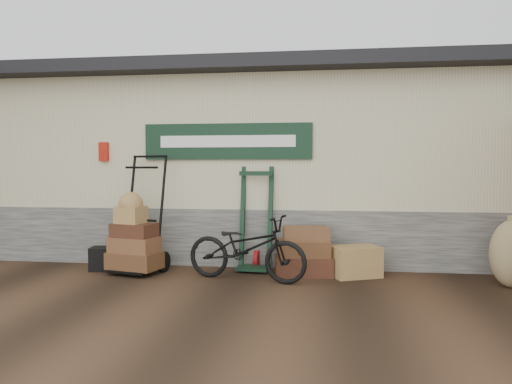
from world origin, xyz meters
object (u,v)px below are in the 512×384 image
at_px(green_barrow, 256,219).
at_px(suitcase_stack, 303,251).
at_px(porter_trolley, 142,212).
at_px(black_trunk, 103,259).
at_px(wicker_hamper, 355,261).
at_px(bicycle, 246,244).

xyz_separation_m(green_barrow, suitcase_stack, (0.74, -0.29, -0.42)).
bearing_deg(porter_trolley, black_trunk, -165.45).
relative_size(porter_trolley, wicker_hamper, 2.67).
bearing_deg(suitcase_stack, wicker_hamper, 0.55).
xyz_separation_m(wicker_hamper, black_trunk, (-3.74, -0.09, -0.04)).
bearing_deg(wicker_hamper, bicycle, -163.15).
relative_size(green_barrow, wicker_hamper, 2.35).
xyz_separation_m(porter_trolley, wicker_hamper, (3.12, 0.08, -0.67)).
bearing_deg(green_barrow, black_trunk, -165.51).
xyz_separation_m(suitcase_stack, bicycle, (-0.76, -0.45, 0.15)).
distance_m(porter_trolley, green_barrow, 1.70).
distance_m(porter_trolley, suitcase_stack, 2.45).
distance_m(porter_trolley, bicycle, 1.72).
bearing_deg(wicker_hamper, black_trunk, -178.68).
xyz_separation_m(porter_trolley, suitcase_stack, (2.39, 0.07, -0.53)).
bearing_deg(bicycle, wicker_hamper, -59.63).
relative_size(porter_trolley, black_trunk, 5.02).
xyz_separation_m(black_trunk, bicycle, (2.25, -0.37, 0.33)).
relative_size(suitcase_stack, bicycle, 0.46).
bearing_deg(suitcase_stack, porter_trolley, -178.29).
height_order(green_barrow, wicker_hamper, green_barrow).
distance_m(wicker_hamper, bicycle, 1.59).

